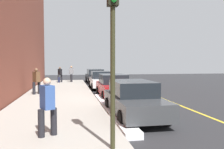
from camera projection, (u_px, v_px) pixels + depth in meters
ground_plane at (111, 99)px, 14.72m from camera, size 56.00×56.00×0.00m
sidewalk at (58, 99)px, 14.13m from camera, size 28.00×4.60×0.15m
lane_stripe_centre at (159, 97)px, 15.29m from camera, size 28.00×0.14×0.01m
snow_bank_curb at (110, 109)px, 11.06m from camera, size 8.53×0.56×0.22m
parked_car_black at (95, 76)px, 25.86m from camera, size 4.66×1.99×1.51m
parked_car_white at (101, 80)px, 20.19m from camera, size 4.13×1.93×1.51m
parked_car_red at (113, 86)px, 15.18m from camera, size 4.28×1.91×1.51m
parked_car_charcoal at (133, 99)px, 9.82m from camera, size 4.66×1.92×1.51m
pedestrian_grey_coat at (71, 73)px, 25.57m from camera, size 0.57×0.50×1.75m
pedestrian_blue_coat at (47, 105)px, 6.80m from camera, size 0.54×0.53×1.71m
pedestrian_black_coat at (60, 74)px, 25.08m from camera, size 0.52×0.49×1.63m
pedestrian_brown_coat at (36, 80)px, 15.72m from camera, size 0.55×0.52×1.75m
traffic_light_pole at (113, 33)px, 5.69m from camera, size 0.35×0.26×4.22m
rolling_suitcase at (59, 80)px, 24.70m from camera, size 0.34×0.22×0.91m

